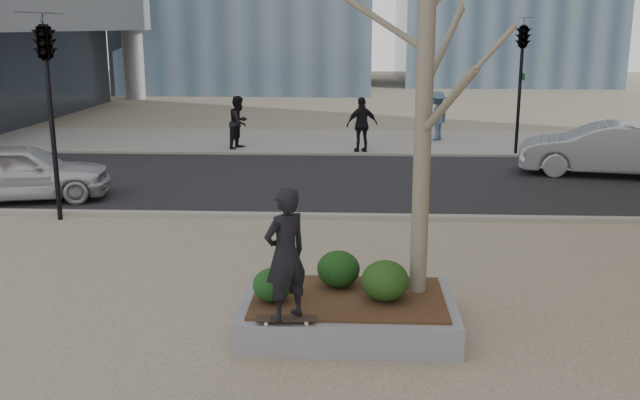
{
  "coord_description": "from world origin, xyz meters",
  "views": [
    {
      "loc": [
        1.07,
        -9.46,
        4.21
      ],
      "look_at": [
        0.5,
        2.0,
        1.4
      ],
      "focal_mm": 40.0,
      "sensor_mm": 36.0,
      "label": 1
    }
  ],
  "objects_px": {
    "skateboard": "(286,320)",
    "skateboarder": "(285,254)",
    "planter": "(348,314)",
    "police_car": "(22,172)"
  },
  "relations": [
    {
      "from": "skateboard",
      "to": "skateboarder",
      "type": "xyz_separation_m",
      "value": [
        -0.0,
        0.0,
        0.91
      ]
    },
    {
      "from": "planter",
      "to": "police_car",
      "type": "xyz_separation_m",
      "value": [
        -8.1,
        7.31,
        0.5
      ]
    },
    {
      "from": "planter",
      "to": "police_car",
      "type": "distance_m",
      "value": 10.92
    },
    {
      "from": "planter",
      "to": "skateboard",
      "type": "height_order",
      "value": "skateboard"
    },
    {
      "from": "skateboarder",
      "to": "police_car",
      "type": "bearing_deg",
      "value": -90.67
    },
    {
      "from": "skateboard",
      "to": "skateboarder",
      "type": "distance_m",
      "value": 0.91
    },
    {
      "from": "skateboarder",
      "to": "police_car",
      "type": "relative_size",
      "value": 0.42
    },
    {
      "from": "planter",
      "to": "police_car",
      "type": "relative_size",
      "value": 0.72
    },
    {
      "from": "planter",
      "to": "police_car",
      "type": "height_order",
      "value": "police_car"
    },
    {
      "from": "skateboard",
      "to": "police_car",
      "type": "relative_size",
      "value": 0.19
    }
  ]
}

